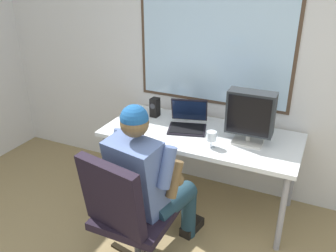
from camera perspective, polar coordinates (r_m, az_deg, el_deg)
wall_rear at (r=3.27m, az=12.27°, el=9.98°), size 5.44×0.08×2.56m
desk at (r=3.15m, az=5.17°, el=-2.12°), size 1.69×0.75×0.73m
office_chair at (r=2.52m, az=-6.85°, el=-13.01°), size 0.55×0.60×0.97m
person_seated at (r=2.62m, az=-3.17°, el=-8.30°), size 0.59×0.82×1.26m
crt_monitor at (r=2.92m, az=12.95°, el=1.87°), size 0.38×0.20×0.44m
laptop at (r=3.21m, az=3.20°, el=0.93°), size 0.40×0.41×0.24m
wine_glass at (r=2.87m, az=6.90°, el=-1.72°), size 0.08×0.08×0.14m
desk_speaker at (r=3.42m, az=-2.09°, el=2.98°), size 0.08×0.10×0.18m
cd_case at (r=3.20m, az=-5.21°, el=-0.38°), size 0.17×0.16×0.01m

